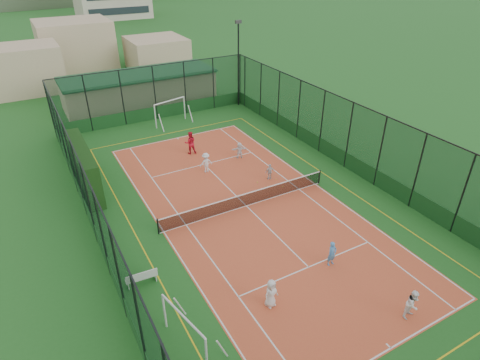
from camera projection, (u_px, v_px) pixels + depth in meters
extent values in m
plane|color=#215E20|center=(246.00, 206.00, 25.37)|extent=(300.00, 300.00, 0.00)
cube|color=#C8432C|center=(246.00, 206.00, 25.37)|extent=(11.17, 23.97, 0.01)
cube|color=black|center=(84.00, 167.00, 26.69)|extent=(1.02, 6.83, 2.99)
imported|color=silver|center=(271.00, 293.00, 18.01)|extent=(0.80, 0.59, 1.49)
imported|color=#488ECE|center=(332.00, 254.00, 20.40)|extent=(0.53, 0.36, 1.40)
imported|color=white|center=(413.00, 304.00, 17.47)|extent=(0.81, 0.67, 1.49)
imported|color=silver|center=(206.00, 163.00, 28.83)|extent=(0.99, 0.59, 1.50)
imported|color=silver|center=(270.00, 172.00, 27.99)|extent=(0.72, 0.37, 1.18)
imported|color=white|center=(239.00, 150.00, 30.82)|extent=(1.24, 0.69, 1.28)
imported|color=red|center=(190.00, 143.00, 31.35)|extent=(1.02, 0.87, 1.83)
sphere|color=#CCE033|center=(276.00, 179.00, 28.20)|extent=(0.07, 0.07, 0.07)
sphere|color=#CCE033|center=(265.00, 187.00, 27.26)|extent=(0.07, 0.07, 0.07)
sphere|color=#CCE033|center=(257.00, 182.00, 27.84)|extent=(0.07, 0.07, 0.07)
sphere|color=#CCE033|center=(283.00, 187.00, 27.33)|extent=(0.07, 0.07, 0.07)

